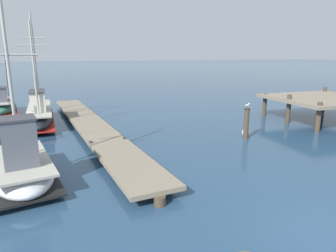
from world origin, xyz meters
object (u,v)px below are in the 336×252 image
fishing_boat_0 (21,166)px  fishing_boat_3 (0,105)px  mooring_piling (246,123)px  perched_seagull (247,105)px  fishing_boat_1 (40,113)px  mooring_buoy (246,133)px

fishing_boat_0 → fishing_boat_3: fishing_boat_3 is taller
fishing_boat_0 → mooring_piling: size_ratio=4.13×
perched_seagull → fishing_boat_1: bearing=143.6°
fishing_boat_0 → fishing_boat_3: (-2.54, 13.93, 0.06)m
fishing_boat_3 → perched_seagull: bearing=-42.6°
mooring_piling → mooring_buoy: (0.28, 0.36, -0.64)m
mooring_buoy → fishing_boat_1: bearing=145.7°
fishing_boat_0 → fishing_boat_1: 9.44m
fishing_boat_3 → mooring_buoy: 17.77m
fishing_boat_0 → mooring_piling: bearing=10.2°
fishing_boat_0 → fishing_boat_1: size_ratio=0.80×
fishing_boat_3 → perched_seagull: 17.82m
fishing_boat_3 → perched_seagull: (13.10, -12.03, 1.10)m
fishing_boat_0 → fishing_boat_1: fishing_boat_0 is taller
fishing_boat_0 → fishing_boat_3: 14.16m
fishing_boat_3 → perched_seagull: size_ratio=19.94×
perched_seagull → mooring_buoy: perched_seagull is taller
fishing_boat_0 → perched_seagull: size_ratio=18.15×
fishing_boat_1 → mooring_buoy: size_ratio=16.53×
fishing_boat_0 → mooring_buoy: bearing=11.8°
perched_seagull → mooring_buoy: 1.64m
fishing_boat_1 → fishing_boat_3: (-2.87, 4.50, -0.03)m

